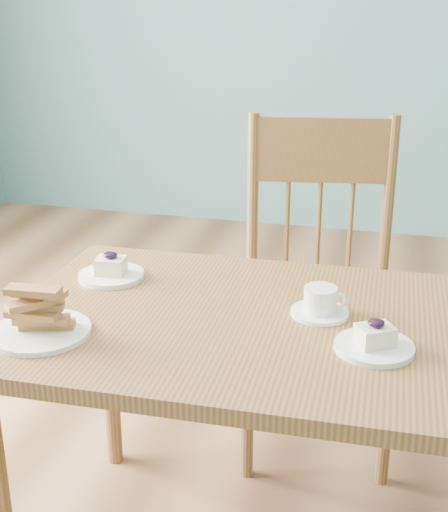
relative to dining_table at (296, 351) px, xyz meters
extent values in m
cube|color=#99613A|center=(0.00, 0.00, 0.05)|extent=(1.27, 0.75, 0.04)
cylinder|color=#99613A|center=(-0.57, -0.32, -0.29)|extent=(0.05, 0.05, 0.64)
cylinder|color=#99613A|center=(-0.58, 0.29, -0.29)|extent=(0.05, 0.05, 0.64)
cube|color=#99613A|center=(-0.02, 0.54, -0.14)|extent=(0.52, 0.51, 0.04)
cylinder|color=#99613A|center=(-0.18, 0.33, -0.38)|extent=(0.04, 0.04, 0.45)
cylinder|color=#99613A|center=(0.21, 0.39, -0.38)|extent=(0.04, 0.04, 0.45)
cylinder|color=#99613A|center=(-0.24, 0.69, -0.38)|extent=(0.04, 0.04, 0.45)
cylinder|color=#99613A|center=(0.15, 0.76, -0.38)|extent=(0.04, 0.04, 0.45)
cylinder|color=#99613A|center=(-0.25, 0.70, 0.14)|extent=(0.03, 0.03, 0.51)
cylinder|color=#99613A|center=(0.15, 0.77, 0.14)|extent=(0.03, 0.03, 0.51)
cube|color=#99613A|center=(-0.05, 0.74, 0.29)|extent=(0.39, 0.09, 0.20)
cylinder|color=#99613A|center=(-0.15, 0.72, 0.04)|extent=(0.02, 0.02, 0.31)
cylinder|color=#99613A|center=(-0.05, 0.74, 0.04)|extent=(0.02, 0.02, 0.31)
cylinder|color=#99613A|center=(0.05, 0.75, 0.04)|extent=(0.02, 0.02, 0.31)
cylinder|color=white|center=(0.17, -0.08, 0.07)|extent=(0.16, 0.16, 0.01)
cube|color=#FFEEC3|center=(0.17, -0.08, 0.10)|extent=(0.09, 0.08, 0.04)
ellipsoid|color=black|center=(0.17, -0.08, 0.13)|extent=(0.03, 0.03, 0.02)
sphere|color=black|center=(0.18, -0.08, 0.13)|extent=(0.01, 0.01, 0.01)
sphere|color=black|center=(0.16, -0.07, 0.13)|extent=(0.01, 0.01, 0.01)
sphere|color=black|center=(0.17, -0.09, 0.13)|extent=(0.01, 0.01, 0.01)
cylinder|color=white|center=(-0.49, 0.14, 0.07)|extent=(0.16, 0.16, 0.01)
cube|color=#FFEEC3|center=(-0.49, 0.14, 0.10)|extent=(0.08, 0.06, 0.04)
ellipsoid|color=black|center=(-0.49, 0.14, 0.13)|extent=(0.03, 0.03, 0.02)
sphere|color=black|center=(-0.48, 0.14, 0.13)|extent=(0.01, 0.01, 0.01)
sphere|color=black|center=(-0.50, 0.14, 0.13)|extent=(0.01, 0.01, 0.01)
sphere|color=black|center=(-0.48, 0.13, 0.13)|extent=(0.01, 0.01, 0.01)
cylinder|color=white|center=(0.04, 0.06, 0.07)|extent=(0.13, 0.13, 0.01)
cylinder|color=white|center=(0.04, 0.06, 0.10)|extent=(0.08, 0.08, 0.06)
cylinder|color=brown|center=(0.04, 0.06, 0.13)|extent=(0.06, 0.06, 0.00)
torus|color=white|center=(0.08, 0.06, 0.10)|extent=(0.04, 0.01, 0.04)
cylinder|color=white|center=(-0.51, -0.19, 0.07)|extent=(0.21, 0.21, 0.01)
camera|label=1|loc=(0.20, -1.38, 0.75)|focal=50.00mm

